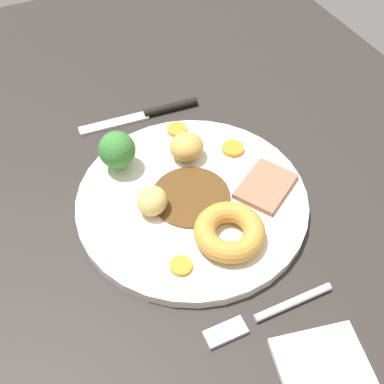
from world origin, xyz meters
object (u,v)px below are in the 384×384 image
(folded_napkin, at_px, (333,381))
(roast_potato_left, at_px, (190,146))
(carrot_coin_side, at_px, (233,148))
(dinner_plate, at_px, (192,201))
(fork, at_px, (266,314))
(roast_potato_right, at_px, (152,201))
(carrot_coin_front, at_px, (181,266))
(broccoli_floret, at_px, (117,150))
(yorkshire_pudding, at_px, (229,232))
(knife, at_px, (150,113))
(meat_slice_main, at_px, (266,186))
(carrot_coin_back, at_px, (177,130))

(folded_napkin, bearing_deg, roast_potato_left, -0.12)
(carrot_coin_side, bearing_deg, dinner_plate, 121.13)
(carrot_coin_side, relative_size, fork, 0.20)
(roast_potato_right, distance_m, carrot_coin_front, 0.09)
(broccoli_floret, distance_m, folded_napkin, 0.37)
(yorkshire_pudding, bearing_deg, knife, -0.93)
(broccoli_floret, bearing_deg, roast_potato_right, -171.91)
(meat_slice_main, xyz_separation_m, broccoli_floret, (0.12, 0.16, 0.03))
(carrot_coin_front, xyz_separation_m, folded_napkin, (-0.18, -0.08, -0.01))
(yorkshire_pudding, height_order, folded_napkin, yorkshire_pudding)
(meat_slice_main, relative_size, carrot_coin_side, 2.53)
(roast_potato_left, bearing_deg, meat_slice_main, -146.79)
(roast_potato_right, height_order, knife, roast_potato_right)
(broccoli_floret, bearing_deg, fork, -165.05)
(meat_slice_main, relative_size, carrot_coin_back, 2.74)
(roast_potato_left, xyz_separation_m, carrot_coin_front, (-0.16, 0.08, -0.02))
(yorkshire_pudding, height_order, knife, yorkshire_pudding)
(roast_potato_right, bearing_deg, fork, -161.81)
(dinner_plate, relative_size, fork, 1.92)
(meat_slice_main, height_order, broccoli_floret, broccoli_floret)
(carrot_coin_front, bearing_deg, folded_napkin, -154.56)
(dinner_plate, height_order, meat_slice_main, meat_slice_main)
(roast_potato_left, distance_m, folded_napkin, 0.33)
(roast_potato_right, xyz_separation_m, broccoli_floret, (0.09, 0.01, 0.01))
(roast_potato_left, distance_m, carrot_coin_front, 0.18)
(dinner_plate, height_order, roast_potato_right, roast_potato_right)
(roast_potato_left, bearing_deg, dinner_plate, 156.97)
(dinner_plate, relative_size, carrot_coin_back, 10.53)
(broccoli_floret, relative_size, knife, 0.30)
(carrot_coin_side, xyz_separation_m, broccoli_floret, (0.04, 0.15, 0.03))
(carrot_coin_front, bearing_deg, roast_potato_right, -1.53)
(carrot_coin_back, bearing_deg, knife, 14.43)
(carrot_coin_back, distance_m, folded_napkin, 0.38)
(carrot_coin_front, height_order, folded_napkin, carrot_coin_front)
(carrot_coin_front, relative_size, broccoli_floret, 0.46)
(roast_potato_left, height_order, carrot_coin_side, roast_potato_left)
(meat_slice_main, height_order, folded_napkin, meat_slice_main)
(carrot_coin_front, distance_m, carrot_coin_side, 0.20)
(meat_slice_main, xyz_separation_m, knife, (0.21, 0.08, -0.01))
(carrot_coin_back, height_order, carrot_coin_side, same)
(carrot_coin_side, bearing_deg, knife, 28.12)
(fork, height_order, folded_napkin, fork)
(roast_potato_left, distance_m, roast_potato_right, 0.11)
(carrot_coin_back, distance_m, carrot_coin_side, 0.09)
(meat_slice_main, xyz_separation_m, carrot_coin_front, (-0.06, 0.15, -0.00))
(roast_potato_right, bearing_deg, yorkshire_pudding, -140.26)
(roast_potato_right, relative_size, folded_napkin, 0.37)
(dinner_plate, distance_m, broccoli_floret, 0.12)
(meat_slice_main, relative_size, folded_napkin, 0.69)
(roast_potato_right, bearing_deg, carrot_coin_side, -70.24)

